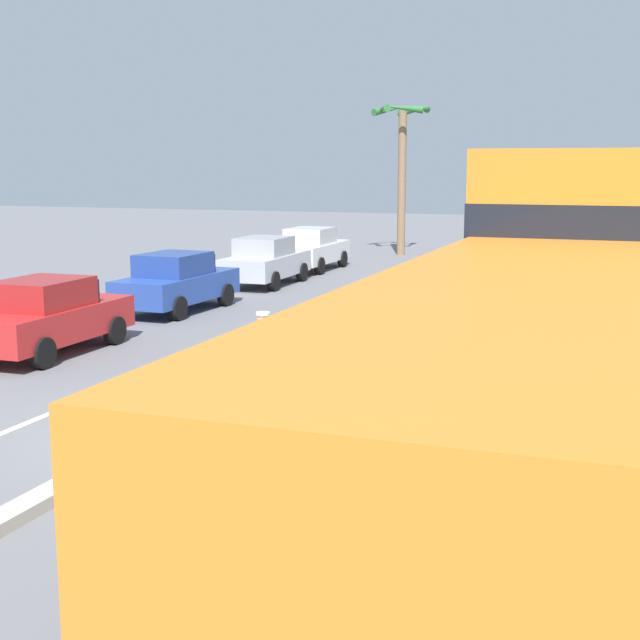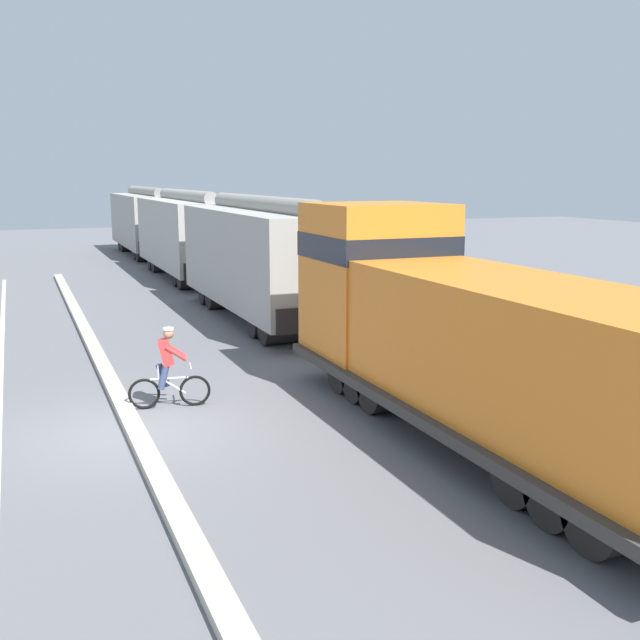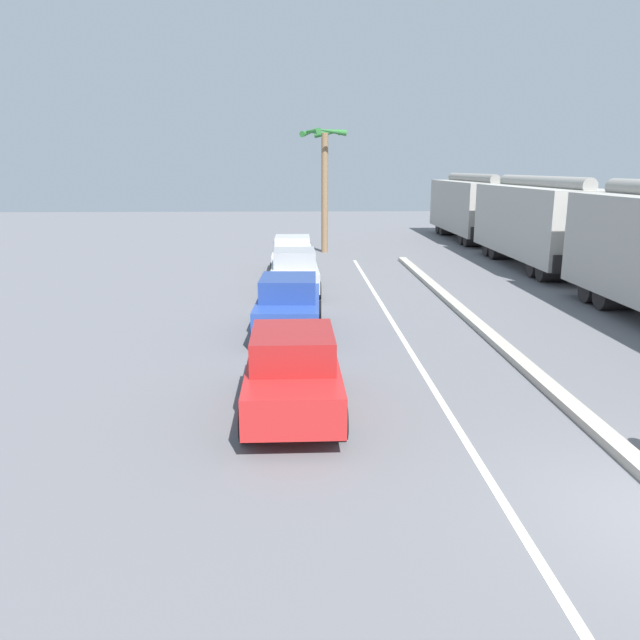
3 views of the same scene
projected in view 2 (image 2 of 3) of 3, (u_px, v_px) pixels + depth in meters
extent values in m
plane|color=slate|center=(133.00, 431.00, 14.31)|extent=(120.00, 120.00, 0.00)
cube|color=#B2AD9E|center=(99.00, 358.00, 19.75)|extent=(0.36, 36.00, 0.16)
cube|color=silver|center=(1.00, 369.00, 18.87)|extent=(0.14, 36.00, 0.01)
cube|color=orange|center=(508.00, 349.00, 12.73)|extent=(2.70, 9.86, 2.40)
cube|color=orange|center=(377.00, 280.00, 17.17)|extent=(2.80, 2.80, 3.50)
cube|color=black|center=(377.00, 246.00, 17.02)|extent=(2.83, 2.83, 0.56)
cube|color=#383533|center=(484.00, 407.00, 13.50)|extent=(3.10, 11.60, 0.20)
cylinder|color=#4C4947|center=(484.00, 415.00, 13.53)|extent=(1.10, 3.00, 1.10)
cylinder|color=black|center=(383.00, 367.00, 17.16)|extent=(2.40, 1.00, 1.00)
cylinder|color=black|center=(400.00, 375.00, 16.44)|extent=(2.40, 1.00, 1.00)
cylinder|color=black|center=(418.00, 384.00, 15.71)|extent=(2.40, 1.00, 1.00)
cylinder|color=black|center=(575.00, 464.00, 11.37)|extent=(2.40, 1.00, 1.00)
cylinder|color=black|center=(613.00, 483.00, 10.64)|extent=(2.40, 1.00, 1.00)
cube|color=#A5A39B|center=(262.00, 257.00, 25.04)|extent=(2.90, 10.40, 3.10)
cylinder|color=gray|center=(261.00, 205.00, 24.71)|extent=(0.60, 9.88, 0.60)
cube|color=black|center=(222.00, 274.00, 30.04)|extent=(2.61, 0.10, 0.70)
cube|color=black|center=(321.00, 319.00, 20.49)|extent=(2.61, 0.10, 0.70)
cylinder|color=black|center=(232.00, 291.00, 28.79)|extent=(2.46, 0.90, 0.90)
cylinder|color=black|center=(240.00, 295.00, 27.79)|extent=(2.46, 0.90, 0.90)
cylinder|color=black|center=(289.00, 320.00, 22.93)|extent=(2.46, 0.90, 0.90)
cylinder|color=black|center=(302.00, 327.00, 21.93)|extent=(2.46, 0.90, 0.90)
cube|color=#ABA8A0|center=(187.00, 233.00, 35.58)|extent=(2.90, 10.40, 3.10)
cylinder|color=gray|center=(185.00, 196.00, 35.25)|extent=(0.60, 9.88, 0.60)
cube|color=black|center=(166.00, 248.00, 40.58)|extent=(2.61, 0.10, 0.70)
cube|color=black|center=(215.00, 271.00, 31.04)|extent=(2.61, 0.10, 0.70)
cylinder|color=black|center=(172.00, 260.00, 39.33)|extent=(2.46, 0.90, 0.90)
cylinder|color=black|center=(176.00, 263.00, 38.33)|extent=(2.46, 0.90, 0.90)
cylinder|color=black|center=(201.00, 275.00, 33.47)|extent=(2.46, 0.90, 0.90)
cylinder|color=black|center=(207.00, 278.00, 32.47)|extent=(2.46, 0.90, 0.90)
cube|color=#A19F97|center=(146.00, 220.00, 46.12)|extent=(2.90, 10.40, 3.10)
cylinder|color=gray|center=(145.00, 192.00, 45.79)|extent=(0.60, 9.88, 0.60)
cube|color=black|center=(134.00, 234.00, 51.12)|extent=(2.61, 0.10, 0.70)
cube|color=black|center=(163.00, 247.00, 41.58)|extent=(2.61, 0.10, 0.70)
cylinder|color=black|center=(138.00, 243.00, 49.87)|extent=(2.46, 0.90, 0.90)
cylinder|color=black|center=(140.00, 244.00, 48.87)|extent=(2.46, 0.90, 0.90)
cylinder|color=black|center=(155.00, 252.00, 44.01)|extent=(2.46, 0.90, 0.90)
cylinder|color=black|center=(158.00, 253.00, 43.01)|extent=(2.46, 0.90, 0.90)
torus|color=black|center=(195.00, 391.00, 15.85)|extent=(0.66, 0.16, 0.66)
torus|color=black|center=(144.00, 394.00, 15.61)|extent=(0.66, 0.16, 0.66)
cylinder|color=silver|center=(169.00, 378.00, 15.67)|extent=(0.79, 0.17, 0.05)
cylinder|color=silver|center=(174.00, 386.00, 15.73)|extent=(0.48, 0.12, 0.36)
cylinder|color=silver|center=(158.00, 372.00, 15.59)|extent=(0.04, 0.04, 0.30)
cylinder|color=silver|center=(190.00, 366.00, 15.73)|extent=(0.11, 0.48, 0.04)
cylinder|color=#38476B|center=(163.00, 375.00, 15.73)|extent=(0.32, 0.18, 0.52)
cylinder|color=#38476B|center=(163.00, 378.00, 15.54)|extent=(0.28, 0.18, 0.52)
cube|color=red|center=(166.00, 352.00, 15.55)|extent=(0.38, 0.39, 0.57)
sphere|color=#9E7051|center=(168.00, 334.00, 15.50)|extent=(0.22, 0.22, 0.22)
cylinder|color=white|center=(168.00, 329.00, 15.48)|extent=(0.22, 0.22, 0.05)
cylinder|color=red|center=(175.00, 350.00, 15.75)|extent=(0.47, 0.16, 0.36)
cylinder|color=red|center=(176.00, 353.00, 15.45)|extent=(0.47, 0.16, 0.36)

